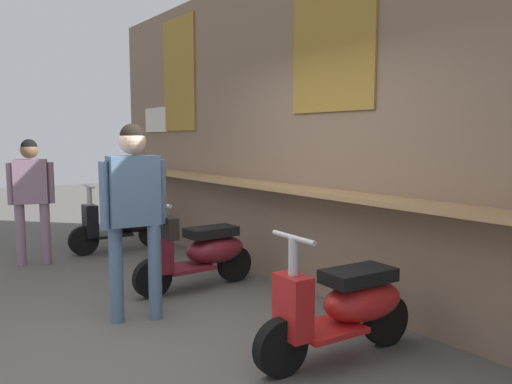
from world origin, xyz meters
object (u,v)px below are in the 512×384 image
(scooter_black, at_px, (125,223))
(shopper_browsing, at_px, (31,189))
(scooter_red, at_px, (346,306))
(shopper_with_handbag, at_px, (136,201))
(scooter_maroon, at_px, (202,252))

(scooter_black, bearing_deg, shopper_browsing, 7.88)
(scooter_red, distance_m, shopper_with_handbag, 2.00)
(scooter_black, distance_m, shopper_browsing, 1.39)
(scooter_black, xyz_separation_m, shopper_browsing, (0.11, -1.25, 0.58))
(scooter_maroon, bearing_deg, shopper_browsing, -60.44)
(scooter_black, relative_size, scooter_red, 1.00)
(scooter_black, height_order, shopper_browsing, shopper_browsing)
(scooter_red, bearing_deg, scooter_black, -86.56)
(scooter_black, xyz_separation_m, shopper_with_handbag, (2.78, -0.95, 0.68))
(scooter_red, height_order, shopper_with_handbag, shopper_with_handbag)
(scooter_maroon, height_order, shopper_with_handbag, shopper_with_handbag)
(scooter_red, bearing_deg, scooter_maroon, -86.56)
(scooter_black, height_order, scooter_red, same)
(shopper_with_handbag, relative_size, shopper_browsing, 1.09)
(scooter_maroon, relative_size, scooter_red, 1.00)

